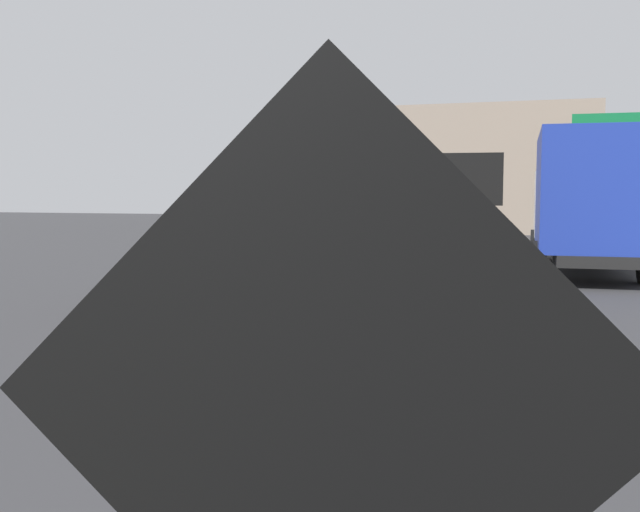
{
  "coord_description": "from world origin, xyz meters",
  "views": [
    {
      "loc": [
        2.04,
        0.73,
        2.0
      ],
      "look_at": [
        0.62,
        5.18,
        1.59
      ],
      "focal_mm": 41.25,
      "sensor_mm": 36.0,
      "label": 1
    }
  ],
  "objects": [
    {
      "name": "lane_center_stripe",
      "position": [
        0.0,
        6.0,
        0.0
      ],
      "size": [
        0.14,
        36.0,
        0.01
      ],
      "primitive_type": "cube",
      "color": "yellow",
      "rests_on": "ground"
    },
    {
      "name": "far_building_block",
      "position": [
        -3.24,
        40.53,
        3.07
      ],
      "size": [
        14.62,
        9.3,
        6.14
      ],
      "primitive_type": "cube",
      "color": "gray",
      "rests_on": "ground"
    },
    {
      "name": "traffic_cone_near_sign",
      "position": [
        1.16,
        4.34,
        0.33
      ],
      "size": [
        0.36,
        0.36,
        0.68
      ],
      "color": "black",
      "rests_on": "ground"
    },
    {
      "name": "roadwork_sign",
      "position": [
        1.56,
        2.33,
        1.47
      ],
      "size": [
        1.61,
        0.3,
        2.33
      ],
      "color": "#593819",
      "rests_on": "ground"
    },
    {
      "name": "traffic_cone_far_lane",
      "position": [
        0.77,
        10.04,
        0.34
      ],
      "size": [
        0.36,
        0.36,
        0.7
      ],
      "color": "black",
      "rests_on": "ground"
    },
    {
      "name": "traffic_cone_curbside",
      "position": [
        0.5,
        12.7,
        0.34
      ],
      "size": [
        0.36,
        0.36,
        0.7
      ],
      "color": "black",
      "rests_on": "ground"
    },
    {
      "name": "pickup_car",
      "position": [
        -3.17,
        12.91,
        0.7
      ],
      "size": [
        2.13,
        5.19,
        1.38
      ],
      "color": "#591414",
      "rests_on": "ground"
    },
    {
      "name": "box_truck",
      "position": [
        2.77,
        20.09,
        1.82
      ],
      "size": [
        2.74,
        8.01,
        3.37
      ],
      "color": "black",
      "rests_on": "ground"
    },
    {
      "name": "arrow_board_trailer",
      "position": [
        0.36,
        14.25,
        0.48
      ],
      "size": [
        1.6,
        1.9,
        2.7
      ],
      "color": "orange",
      "rests_on": "ground"
    },
    {
      "name": "highway_guide_sign",
      "position": [
        4.47,
        29.18,
        3.42
      ],
      "size": [
        2.79,
        0.24,
        5.0
      ],
      "color": "gray",
      "rests_on": "ground"
    },
    {
      "name": "traffic_cone_mid_lane",
      "position": [
        0.93,
        7.33,
        0.35
      ],
      "size": [
        0.36,
        0.36,
        0.71
      ],
      "color": "black",
      "rests_on": "ground"
    }
  ]
}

